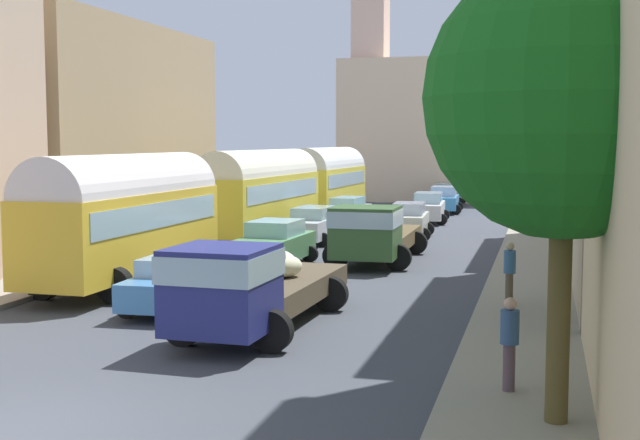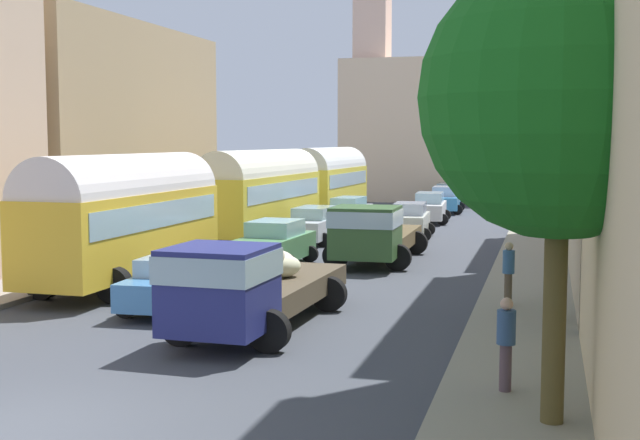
# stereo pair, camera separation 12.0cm
# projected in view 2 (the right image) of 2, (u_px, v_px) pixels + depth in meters

# --- Properties ---
(ground_plane) EXTENTS (154.00, 154.00, 0.00)m
(ground_plane) POSITION_uv_depth(u_px,v_px,m) (373.00, 236.00, 38.77)
(ground_plane) COLOR #3F434B
(sidewalk_left) EXTENTS (2.50, 70.00, 0.14)m
(sidewalk_left) POSITION_uv_depth(u_px,v_px,m) (227.00, 230.00, 40.67)
(sidewalk_left) COLOR gray
(sidewalk_left) RESTS_ON ground
(sidewalk_right) EXTENTS (2.50, 70.00, 0.14)m
(sidewalk_right) POSITION_uv_depth(u_px,v_px,m) (535.00, 240.00, 36.87)
(sidewalk_right) COLOR gray
(sidewalk_right) RESTS_ON ground
(building_left_2) EXTENTS (4.62, 14.14, 9.33)m
(building_left_2) POSITION_uv_depth(u_px,v_px,m) (105.00, 135.00, 36.21)
(building_left_2) COLOR tan
(building_left_2) RESTS_ON ground
(building_right_2) EXTENTS (4.61, 10.09, 9.56)m
(building_right_2) POSITION_uv_depth(u_px,v_px,m) (621.00, 131.00, 34.56)
(building_right_2) COLOR beige
(building_right_2) RESTS_ON ground
(distant_church) EXTENTS (13.94, 8.00, 18.53)m
(distant_church) POSITION_uv_depth(u_px,v_px,m) (441.00, 121.00, 61.92)
(distant_church) COLOR beige
(distant_church) RESTS_ON ground
(parked_bus_0) EXTENTS (3.29, 8.77, 4.02)m
(parked_bus_0) POSITION_uv_depth(u_px,v_px,m) (125.00, 213.00, 25.48)
(parked_bus_0) COLOR gold
(parked_bus_0) RESTS_ON ground
(parked_bus_1) EXTENTS (3.42, 10.01, 4.01)m
(parked_bus_1) POSITION_uv_depth(u_px,v_px,m) (262.00, 189.00, 37.76)
(parked_bus_1) COLOR gold
(parked_bus_1) RESTS_ON ground
(parked_bus_2) EXTENTS (3.44, 8.84, 4.02)m
(parked_bus_2) POSITION_uv_depth(u_px,v_px,m) (329.00, 178.00, 48.98)
(parked_bus_2) COLOR yellow
(parked_bus_2) RESTS_ON ground
(cargo_truck_0) EXTENTS (3.06, 7.50, 2.23)m
(cargo_truck_0) POSITION_uv_depth(u_px,v_px,m) (248.00, 284.00, 19.03)
(cargo_truck_0) COLOR navy
(cargo_truck_0) RESTS_ON ground
(cargo_truck_1) EXTENTS (3.13, 7.16, 2.18)m
(cargo_truck_1) POSITION_uv_depth(u_px,v_px,m) (374.00, 232.00, 29.95)
(cargo_truck_1) COLOR #305429
(cargo_truck_1) RESTS_ON ground
(car_0) EXTENTS (2.25, 3.89, 1.62)m
(car_0) POSITION_uv_depth(u_px,v_px,m) (410.00, 220.00, 37.92)
(car_0) COLOR silver
(car_0) RESTS_ON ground
(car_1) EXTENTS (2.34, 4.45, 1.63)m
(car_1) POSITION_uv_depth(u_px,v_px,m) (430.00, 208.00, 45.13)
(car_1) COLOR silver
(car_1) RESTS_ON ground
(car_2) EXTENTS (2.36, 4.01, 1.62)m
(car_2) POSITION_uv_depth(u_px,v_px,m) (445.00, 200.00, 51.17)
(car_2) COLOR #3F90CC
(car_2) RESTS_ON ground
(car_3) EXTENTS (2.40, 4.31, 1.50)m
(car_3) POSITION_uv_depth(u_px,v_px,m) (450.00, 194.00, 57.31)
(car_3) COLOR slate
(car_3) RESTS_ON ground
(car_4) EXTENTS (2.25, 4.39, 1.42)m
(car_4) POSITION_uv_depth(u_px,v_px,m) (175.00, 281.00, 22.03)
(car_4) COLOR #4785C2
(car_4) RESTS_ON ground
(car_5) EXTENTS (2.47, 3.96, 1.62)m
(car_5) POSITION_uv_depth(u_px,v_px,m) (275.00, 243.00, 29.55)
(car_5) COLOR #528C58
(car_5) RESTS_ON ground
(car_6) EXTENTS (2.19, 4.40, 1.56)m
(car_6) POSITION_uv_depth(u_px,v_px,m) (314.00, 225.00, 36.25)
(car_6) COLOR silver
(car_6) RESTS_ON ground
(car_7) EXTENTS (2.22, 4.41, 1.54)m
(car_7) POSITION_uv_depth(u_px,v_px,m) (349.00, 212.00, 42.86)
(car_7) COLOR silver
(car_7) RESTS_ON ground
(pedestrian_0) EXTENTS (0.39, 0.39, 1.77)m
(pedestrian_0) POSITION_uv_depth(u_px,v_px,m) (506.00, 341.00, 14.29)
(pedestrian_0) COLOR #57454D
(pedestrian_0) RESTS_ON ground
(pedestrian_1) EXTENTS (0.36, 0.36, 1.81)m
(pedestrian_1) POSITION_uv_depth(u_px,v_px,m) (508.00, 271.00, 21.74)
(pedestrian_1) COLOR brown
(pedestrian_1) RESTS_ON ground
(roadside_tree_0) EXTENTS (4.21, 4.21, 7.16)m
(roadside_tree_0) POSITION_uv_depth(u_px,v_px,m) (560.00, 99.00, 12.33)
(roadside_tree_0) COLOR brown
(roadside_tree_0) RESTS_ON ground
(roadside_tree_1) EXTENTS (3.78, 3.78, 6.88)m
(roadside_tree_1) POSITION_uv_depth(u_px,v_px,m) (556.00, 117.00, 19.60)
(roadside_tree_1) COLOR brown
(roadside_tree_1) RESTS_ON ground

